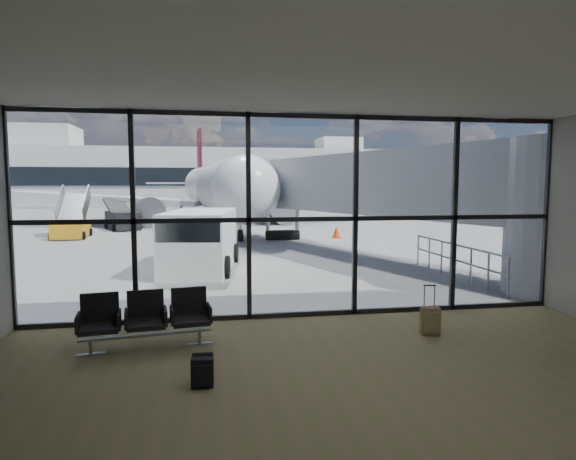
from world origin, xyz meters
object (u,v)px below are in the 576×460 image
object	(u,v)px
backpack	(202,372)
mobile_stairs	(71,228)
suitcase	(430,321)
belt_loader	(122,219)
service_van	(200,240)
seating_row	(146,317)
airliner	(214,188)

from	to	relation	value
backpack	mobile_stairs	world-z (taller)	mobile_stairs
suitcase	belt_loader	size ratio (longest dim) A/B	0.21
backpack	service_van	world-z (taller)	service_van
backpack	suitcase	bearing A→B (deg)	24.97
mobile_stairs	seating_row	bearing A→B (deg)	-74.63
suitcase	airliner	world-z (taller)	airliner
backpack	airliner	world-z (taller)	airliner
seating_row	belt_loader	bearing A→B (deg)	92.83
airliner	suitcase	bearing A→B (deg)	-87.71
suitcase	mobile_stairs	bearing A→B (deg)	132.54
backpack	service_van	size ratio (longest dim) A/B	0.10
seating_row	belt_loader	xyz separation A→B (m)	(-4.43, 24.24, 0.11)
seating_row	backpack	distance (m)	2.22
backpack	belt_loader	bearing A→B (deg)	105.29
airliner	mobile_stairs	size ratio (longest dim) A/B	9.96
seating_row	suitcase	xyz separation A→B (m)	(5.42, -0.22, -0.27)
airliner	seating_row	bearing A→B (deg)	-98.28
backpack	mobile_stairs	size ratio (longest dim) A/B	0.14
airliner	belt_loader	xyz separation A→B (m)	(-6.12, -4.88, -1.99)
suitcase	service_van	bearing A→B (deg)	130.96
backpack	airliner	xyz separation A→B (m)	(0.67, 31.07, 2.44)
suitcase	service_van	xyz separation A→B (m)	(-4.55, 8.10, 0.76)
suitcase	belt_loader	xyz separation A→B (m)	(-9.85, 24.46, 0.38)
suitcase	airliner	distance (m)	29.67
backpack	airliner	distance (m)	31.17
belt_loader	service_van	bearing A→B (deg)	-94.74
backpack	mobile_stairs	xyz separation A→B (m)	(-7.36, 21.37, 0.33)
seating_row	suitcase	distance (m)	5.43
seating_row	backpack	bearing A→B (deg)	-69.83
suitcase	airliner	bearing A→B (deg)	108.87
seating_row	airliner	size ratio (longest dim) A/B	0.07
service_van	mobile_stairs	xyz separation A→B (m)	(-7.21, 11.54, -0.49)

